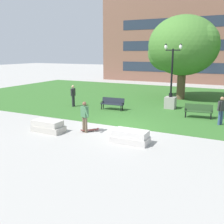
{
  "coord_description": "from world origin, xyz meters",
  "views": [
    {
      "loc": [
        6.28,
        -13.52,
        4.3
      ],
      "look_at": [
        0.26,
        -1.4,
        1.2
      ],
      "focal_mm": 42.0,
      "sensor_mm": 36.0,
      "label": 1
    }
  ],
  "objects": [
    {
      "name": "ground_plane",
      "position": [
        0.0,
        0.0,
        0.0
      ],
      "size": [
        140.0,
        140.0,
        0.0
      ],
      "primitive_type": "plane",
      "color": "#A3A09B"
    },
    {
      "name": "grass_lawn",
      "position": [
        0.0,
        10.0,
        0.01
      ],
      "size": [
        40.0,
        20.0,
        0.02
      ],
      "primitive_type": "cube",
      "color": "#336628",
      "rests_on": "ground"
    },
    {
      "name": "concrete_block_center",
      "position": [
        -3.09,
        -2.62,
        0.31
      ],
      "size": [
        1.8,
        0.9,
        0.64
      ],
      "color": "#B2ADA3",
      "rests_on": "ground"
    },
    {
      "name": "concrete_block_left",
      "position": [
        1.71,
        -2.32,
        0.31
      ],
      "size": [
        1.8,
        0.9,
        0.64
      ],
      "color": "#BCB7B2",
      "rests_on": "ground"
    },
    {
      "name": "person_skateboarder",
      "position": [
        -1.19,
        -1.83,
        0.97
      ],
      "size": [
        0.86,
        0.64,
        1.71
      ],
      "color": "brown",
      "rests_on": "ground"
    },
    {
      "name": "skateboard",
      "position": [
        -1.03,
        -1.57,
        0.09
      ],
      "size": [
        0.88,
        0.85,
        0.14
      ],
      "color": "maroon",
      "rests_on": "ground"
    },
    {
      "name": "park_bench_near_left",
      "position": [
        3.88,
        4.25,
        0.54
      ],
      "size": [
        1.85,
        0.75,
        0.9
      ],
      "color": "#284723",
      "rests_on": "grass_lawn"
    },
    {
      "name": "park_bench_far_left",
      "position": [
        -2.36,
        3.97,
        0.54
      ],
      "size": [
        1.83,
        0.62,
        0.9
      ],
      "color": "#1E232D",
      "rests_on": "grass_lawn"
    },
    {
      "name": "lamp_post_left",
      "position": [
        1.46,
        6.4,
        1.02
      ],
      "size": [
        1.32,
        0.8,
        4.92
      ],
      "color": "gray",
      "rests_on": "grass_lawn"
    },
    {
      "name": "tree_far_right",
      "position": [
        1.18,
        11.02,
        4.79
      ],
      "size": [
        6.55,
        6.24,
        7.5
      ],
      "color": "brown",
      "rests_on": "grass_lawn"
    },
    {
      "name": "person_bystander_near_lawn",
      "position": [
        5.34,
        3.06,
        0.98
      ],
      "size": [
        0.47,
        0.73,
        1.71
      ],
      "color": "#384C7A",
      "rests_on": "grass_lawn"
    },
    {
      "name": "person_bystander_far_lawn",
      "position": [
        -5.74,
        3.68,
        0.98
      ],
      "size": [
        0.3,
        0.73,
        1.71
      ],
      "color": "#28282D",
      "rests_on": "grass_lawn"
    },
    {
      "name": "building_facade_distant",
      "position": [
        -0.04,
        24.5,
        6.93
      ],
      "size": [
        27.72,
        1.03,
        13.88
      ],
      "color": "brown",
      "rests_on": "ground"
    }
  ]
}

